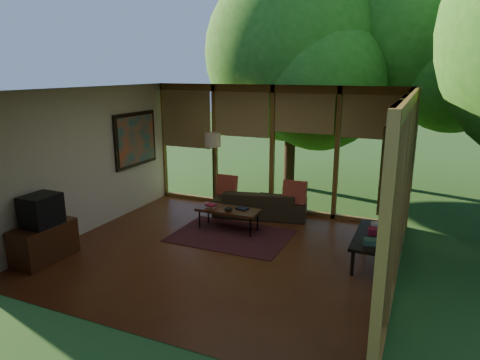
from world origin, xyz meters
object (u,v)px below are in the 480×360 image
at_px(sofa, 260,203).
at_px(floor_lamp, 213,144).
at_px(media_cabinet, 44,243).
at_px(side_console, 375,238).
at_px(coffee_table, 228,211).
at_px(television, 41,210).

xyz_separation_m(sofa, floor_lamp, (-1.25, 0.29, 1.12)).
height_order(media_cabinet, side_console, media_cabinet).
bearing_deg(floor_lamp, side_console, -24.02).
distance_m(media_cabinet, coffee_table, 3.22).
bearing_deg(floor_lamp, media_cabinet, -107.22).
distance_m(sofa, media_cabinet, 4.18).
xyz_separation_m(television, side_console, (4.85, 2.05, -0.44)).
bearing_deg(media_cabinet, side_console, 22.88).
bearing_deg(sofa, side_console, 138.57).
xyz_separation_m(media_cabinet, floor_lamp, (1.15, 3.71, 1.11)).
height_order(media_cabinet, floor_lamp, floor_lamp).
relative_size(sofa, floor_lamp, 1.17).
relative_size(media_cabinet, television, 1.82).
bearing_deg(side_console, sofa, 150.99).
height_order(sofa, media_cabinet, media_cabinet).
xyz_separation_m(floor_lamp, side_console, (3.72, -1.66, -1.00)).
height_order(sofa, floor_lamp, floor_lamp).
distance_m(floor_lamp, side_console, 4.19).
distance_m(television, coffee_table, 3.24).
distance_m(sofa, television, 4.21).
bearing_deg(television, side_console, 22.96).
height_order(television, coffee_table, television).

